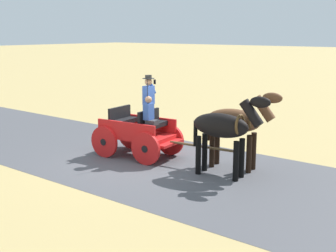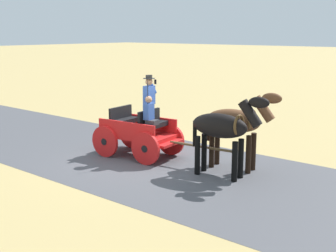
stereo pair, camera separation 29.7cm
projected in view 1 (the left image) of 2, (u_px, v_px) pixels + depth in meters
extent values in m
plane|color=tan|center=(141.00, 160.00, 13.51)|extent=(200.00, 200.00, 0.00)
cube|color=#4C4C51|center=(141.00, 160.00, 13.51)|extent=(5.68, 160.00, 0.01)
cube|color=red|center=(137.00, 135.00, 13.88)|extent=(1.42, 2.31, 0.12)
cube|color=red|center=(148.00, 123.00, 14.29)|extent=(0.27, 2.09, 0.44)
cube|color=red|center=(126.00, 129.00, 13.35)|extent=(0.27, 2.09, 0.44)
cube|color=red|center=(171.00, 143.00, 13.26)|extent=(1.10, 0.35, 0.08)
cube|color=red|center=(107.00, 136.00, 14.55)|extent=(0.74, 0.27, 0.06)
cube|color=black|center=(154.00, 125.00, 13.48)|extent=(1.05, 0.46, 0.14)
cube|color=black|center=(149.00, 117.00, 13.53)|extent=(1.02, 0.18, 0.44)
cube|color=black|center=(124.00, 121.00, 14.06)|extent=(1.05, 0.46, 0.14)
cube|color=black|center=(120.00, 114.00, 14.11)|extent=(1.02, 0.18, 0.44)
cylinder|color=red|center=(170.00, 140.00, 14.05)|extent=(0.20, 0.97, 0.96)
cylinder|color=black|center=(170.00, 140.00, 14.05)|extent=(0.14, 0.22, 0.21)
cylinder|color=red|center=(146.00, 149.00, 12.97)|extent=(0.20, 0.97, 0.96)
cylinder|color=black|center=(146.00, 149.00, 12.97)|extent=(0.14, 0.22, 0.21)
cylinder|color=red|center=(130.00, 134.00, 14.86)|extent=(0.20, 0.97, 0.96)
cylinder|color=black|center=(130.00, 134.00, 14.86)|extent=(0.14, 0.22, 0.21)
cylinder|color=red|center=(104.00, 142.00, 13.79)|extent=(0.20, 0.97, 0.96)
cylinder|color=black|center=(104.00, 142.00, 13.79)|extent=(0.14, 0.22, 0.21)
cylinder|color=brown|center=(200.00, 146.00, 12.73)|extent=(0.27, 2.00, 0.07)
cylinder|color=black|center=(148.00, 103.00, 13.09)|extent=(0.02, 0.02, 1.30)
cylinder|color=#2D2D33|center=(149.00, 119.00, 13.72)|extent=(0.22, 0.22, 0.90)
cube|color=#2D4C99|center=(149.00, 95.00, 13.57)|extent=(0.36, 0.25, 0.56)
sphere|color=#9E7051|center=(148.00, 82.00, 13.49)|extent=(0.22, 0.22, 0.22)
cylinder|color=black|center=(148.00, 78.00, 13.47)|extent=(0.36, 0.36, 0.01)
cylinder|color=black|center=(148.00, 77.00, 13.46)|extent=(0.20, 0.20, 0.10)
cylinder|color=#2D4C99|center=(153.00, 89.00, 13.66)|extent=(0.27, 0.11, 0.32)
cube|color=black|center=(155.00, 82.00, 13.66)|extent=(0.03, 0.07, 0.14)
cube|color=#2D2D33|center=(152.00, 122.00, 13.18)|extent=(0.31, 0.35, 0.14)
cube|color=#2D4C99|center=(149.00, 111.00, 13.18)|extent=(0.32, 0.23, 0.48)
sphere|color=#9E7051|center=(148.00, 100.00, 13.11)|extent=(0.20, 0.20, 0.20)
ellipsoid|color=brown|center=(233.00, 120.00, 12.49)|extent=(0.79, 1.63, 0.64)
cylinder|color=black|center=(253.00, 151.00, 12.55)|extent=(0.15, 0.15, 1.05)
cylinder|color=black|center=(249.00, 154.00, 12.24)|extent=(0.15, 0.15, 1.05)
cylinder|color=black|center=(217.00, 146.00, 13.08)|extent=(0.15, 0.15, 1.05)
cylinder|color=black|center=(212.00, 149.00, 12.77)|extent=(0.15, 0.15, 1.05)
cylinder|color=brown|center=(264.00, 109.00, 11.99)|extent=(0.35, 0.68, 0.73)
ellipsoid|color=brown|center=(272.00, 98.00, 11.82)|extent=(0.30, 0.57, 0.28)
cube|color=black|center=(263.00, 107.00, 12.00)|extent=(0.13, 0.51, 0.56)
cylinder|color=black|center=(209.00, 128.00, 12.91)|extent=(0.11, 0.11, 0.70)
torus|color=brown|center=(253.00, 119.00, 12.20)|extent=(0.55, 0.15, 0.55)
ellipsoid|color=black|center=(220.00, 125.00, 11.82)|extent=(0.72, 1.61, 0.64)
cylinder|color=black|center=(242.00, 158.00, 11.86)|extent=(0.15, 0.15, 1.05)
cylinder|color=black|center=(236.00, 161.00, 11.56)|extent=(0.15, 0.15, 1.05)
cylinder|color=black|center=(205.00, 152.00, 12.43)|extent=(0.15, 0.15, 1.05)
cylinder|color=black|center=(198.00, 155.00, 12.13)|extent=(0.15, 0.15, 1.05)
cylinder|color=black|center=(251.00, 113.00, 11.30)|extent=(0.33, 0.67, 0.73)
ellipsoid|color=black|center=(260.00, 102.00, 11.12)|extent=(0.27, 0.56, 0.28)
cube|color=black|center=(251.00, 112.00, 11.30)|extent=(0.11, 0.51, 0.56)
cylinder|color=black|center=(195.00, 133.00, 12.27)|extent=(0.11, 0.11, 0.70)
torus|color=brown|center=(240.00, 125.00, 11.52)|extent=(0.55, 0.13, 0.55)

